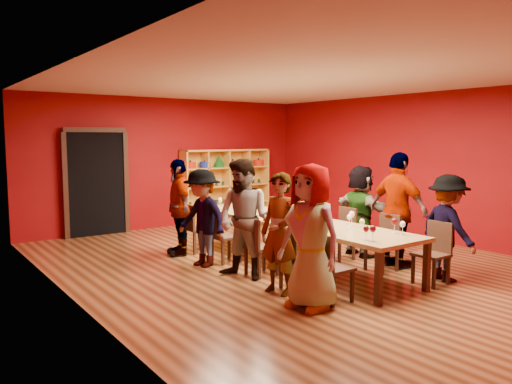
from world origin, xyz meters
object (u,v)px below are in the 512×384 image
chair_person_left_2 (257,244)px  chair_person_right_2 (343,231)px  person_right_0 (448,228)px  person_right_1 (398,210)px  chair_person_left_3 (222,233)px  chair_person_left_1 (294,254)px  tasting_table (295,223)px  person_left_2 (244,219)px  person_left_3 (202,218)px  person_left_4 (179,207)px  shelving_unit (225,182)px  person_right_2 (361,211)px  chair_person_right_1 (385,239)px  wine_bottle (244,201)px  chair_person_right_0 (435,249)px  person_left_1 (280,233)px  chair_person_left_4 (194,225)px  chair_person_left_0 (329,264)px  spittoon_bowl (312,217)px  person_left_0 (310,237)px

chair_person_left_2 → chair_person_right_2: (1.82, -0.01, 0.00)m
person_right_0 → person_right_1: person_right_1 is taller
chair_person_left_3 → person_right_0: (2.12, -2.81, 0.28)m
chair_person_left_3 → chair_person_right_2: same height
chair_person_left_1 → tasting_table: bearing=49.0°
person_right_0 → chair_person_left_2: bearing=65.6°
person_left_2 → person_left_3: 1.02m
person_left_4 → chair_person_right_2: size_ratio=1.93×
person_left_2 → shelving_unit: bearing=130.3°
chair_person_left_2 → person_left_4: bearing=98.9°
person_left_4 → person_right_2: 3.22m
shelving_unit → chair_person_right_1: bearing=-95.1°
chair_person_left_3 → wine_bottle: size_ratio=3.19×
chair_person_left_3 → person_right_2: (2.25, -1.01, 0.31)m
person_left_3 → chair_person_right_0: (2.19, -2.81, -0.30)m
chair_person_left_3 → tasting_table: bearing=-41.6°
person_left_1 → person_left_3: size_ratio=1.03×
shelving_unit → person_left_4: size_ratio=1.40×
chair_person_left_3 → chair_person_left_4: bearing=90.0°
person_left_3 → person_right_0: bearing=29.9°
chair_person_left_4 → person_left_4: size_ratio=0.52×
tasting_table → chair_person_left_0: 1.96m
tasting_table → chair_person_left_3: (-0.91, 0.81, -0.20)m
chair_person_left_2 → shelving_unit: bearing=62.9°
tasting_table → person_left_3: size_ratio=2.84×
person_right_1 → chair_person_right_2: (-0.30, 0.91, -0.43)m
chair_person_left_0 → person_right_2: size_ratio=0.55×
wine_bottle → person_right_2: bearing=-60.1°
chair_person_left_2 → chair_person_right_0: same height
chair_person_left_0 → person_right_0: size_ratio=0.57×
person_right_1 → person_left_4: bearing=41.5°
chair_person_left_4 → spittoon_bowl: 2.30m
chair_person_left_3 → person_right_1: person_right_1 is taller
person_left_0 → person_right_1: (2.44, 0.61, 0.04)m
person_left_3 → person_right_2: bearing=57.3°
person_left_0 → chair_person_left_3: person_left_0 is taller
spittoon_bowl → person_left_1: bearing=-149.1°
chair_person_right_2 → wine_bottle: wine_bottle is taller
shelving_unit → person_left_3: (-2.68, -3.51, -0.19)m
person_left_4 → chair_person_right_2: person_left_4 is taller
chair_person_left_0 → chair_person_left_3: (0.00, 2.53, 0.00)m
person_right_1 → spittoon_bowl: (-1.11, 0.82, -0.12)m
person_left_4 → person_right_1: size_ratio=0.92×
person_left_4 → person_right_1: (2.42, -2.87, 0.07)m
shelving_unit → person_left_1: bearing=-115.5°
person_right_2 → spittoon_bowl: (-1.25, -0.09, 0.01)m
chair_person_right_2 → tasting_table: bearing=167.4°
person_left_3 → chair_person_left_4: (0.37, 0.95, -0.30)m
person_right_1 → person_right_2: (0.13, 0.91, -0.13)m
person_left_0 → person_right_1: 2.51m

